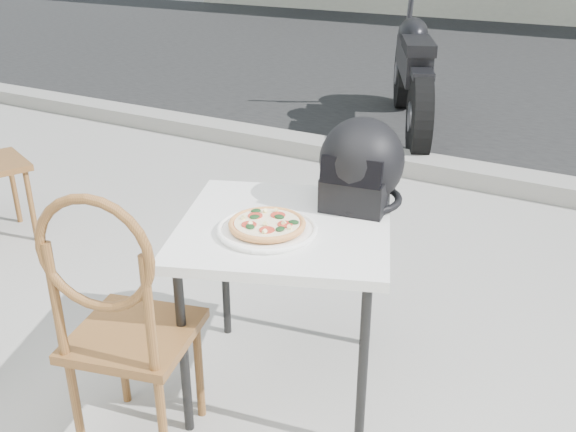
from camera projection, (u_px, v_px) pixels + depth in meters
The scene contains 8 objects.
street_asphalt at pixel (559, 73), 7.49m from camera, with size 30.00×8.00×0.00m, color black.
curb at pixel (472, 174), 4.29m from camera, with size 30.00×0.25×0.12m, color gray.
cafe_table_main at pixel (285, 239), 2.19m from camera, with size 0.91×0.91×0.67m.
plate at pixel (267, 230), 2.09m from camera, with size 0.41×0.41×0.02m.
pizza at pixel (267, 224), 2.08m from camera, with size 0.25×0.25×0.03m.
helmet at pixel (361, 167), 2.26m from camera, with size 0.34×0.35×0.31m.
cafe_chair_main at pixel (120, 314), 1.91m from camera, with size 0.44×0.44×0.95m.
motorcycle at pixel (412, 74), 5.24m from camera, with size 0.99×2.02×1.07m.
Camera 1 is at (0.88, -1.11, 1.59)m, focal length 40.00 mm.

